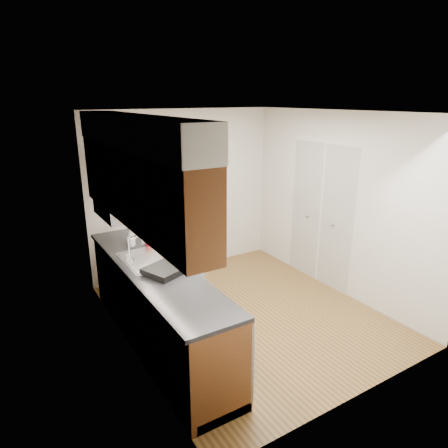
% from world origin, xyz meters
% --- Properties ---
extents(floor, '(3.50, 3.50, 0.00)m').
position_xyz_m(floor, '(0.00, 0.00, 0.00)').
color(floor, olive).
rests_on(floor, ground).
extents(ceiling, '(3.50, 3.50, 0.00)m').
position_xyz_m(ceiling, '(0.00, 0.00, 2.50)').
color(ceiling, white).
rests_on(ceiling, wall_left).
extents(wall_left, '(0.02, 3.50, 2.50)m').
position_xyz_m(wall_left, '(-1.50, 0.00, 1.25)').
color(wall_left, silver).
rests_on(wall_left, floor).
extents(wall_right, '(0.02, 3.50, 2.50)m').
position_xyz_m(wall_right, '(1.50, 0.00, 1.25)').
color(wall_right, silver).
rests_on(wall_right, floor).
extents(wall_back, '(3.00, 0.02, 2.50)m').
position_xyz_m(wall_back, '(0.00, 1.75, 1.25)').
color(wall_back, silver).
rests_on(wall_back, floor).
extents(counter, '(0.64, 2.80, 1.30)m').
position_xyz_m(counter, '(-1.20, -0.00, 0.49)').
color(counter, brown).
rests_on(counter, floor).
extents(upper_cabinets, '(0.47, 2.80, 1.21)m').
position_xyz_m(upper_cabinets, '(-1.33, 0.05, 1.95)').
color(upper_cabinets, brown).
rests_on(upper_cabinets, wall_left).
extents(closet_door, '(0.02, 1.22, 2.05)m').
position_xyz_m(closet_door, '(1.49, 0.30, 1.02)').
color(closet_door, silver).
rests_on(closet_door, wall_right).
extents(floor_mat, '(0.62, 0.85, 0.01)m').
position_xyz_m(floor_mat, '(-0.63, 0.32, 0.01)').
color(floor_mat, slate).
rests_on(floor_mat, floor).
extents(person, '(0.52, 0.74, 1.99)m').
position_xyz_m(person, '(-0.63, 0.32, 1.01)').
color(person, '#9BB3BD').
rests_on(person, floor_mat).
extents(soap_bottle_a, '(0.11, 0.11, 0.25)m').
position_xyz_m(soap_bottle_a, '(-1.21, 0.71, 1.07)').
color(soap_bottle_a, silver).
rests_on(soap_bottle_a, counter).
extents(soap_bottle_b, '(0.13, 0.13, 0.22)m').
position_xyz_m(soap_bottle_b, '(-1.03, 0.72, 1.05)').
color(soap_bottle_b, silver).
rests_on(soap_bottle_b, counter).
extents(soap_bottle_c, '(0.18, 0.18, 0.17)m').
position_xyz_m(soap_bottle_c, '(-1.19, 0.83, 1.02)').
color(soap_bottle_c, silver).
rests_on(soap_bottle_c, counter).
extents(soda_can, '(0.08, 0.08, 0.13)m').
position_xyz_m(soda_can, '(-1.03, 0.63, 1.01)').
color(soda_can, red).
rests_on(soda_can, counter).
extents(steel_can, '(0.08, 0.08, 0.12)m').
position_xyz_m(steel_can, '(-1.03, 0.76, 1.00)').
color(steel_can, '#A5A5AA').
rests_on(steel_can, counter).
extents(dish_rack, '(0.52, 0.48, 0.07)m').
position_xyz_m(dish_rack, '(-1.16, -0.21, 0.97)').
color(dish_rack, black).
rests_on(dish_rack, counter).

